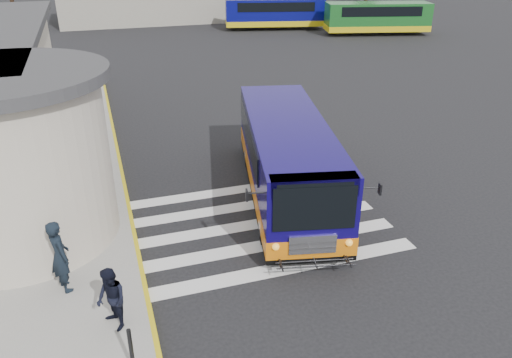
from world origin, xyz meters
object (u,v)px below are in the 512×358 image
object	(u,v)px
pedestrian_b	(111,300)
far_bus_b	(377,17)
far_bus_a	(275,12)
transit_bus	(287,161)
pedestrian_a	(60,256)
bollard	(131,350)

from	to	relation	value
pedestrian_b	far_bus_b	distance (m)	40.49
pedestrian_b	far_bus_a	distance (m)	41.21
pedestrian_b	far_bus_b	bearing A→B (deg)	119.23
pedestrian_b	far_bus_a	xyz separation A→B (m)	(17.42, 37.34, 0.65)
transit_bus	pedestrian_a	distance (m)	7.74
pedestrian_a	transit_bus	bearing A→B (deg)	-87.89
far_bus_a	far_bus_b	xyz separation A→B (m)	(7.75, -5.63, -0.01)
pedestrian_a	pedestrian_b	distance (m)	2.08
far_bus_a	far_bus_b	world-z (taller)	far_bus_a
bollard	far_bus_b	bearing A→B (deg)	53.04
bollard	far_bus_a	bearing A→B (deg)	66.11
bollard	transit_bus	bearing A→B (deg)	47.79
pedestrian_a	bollard	bearing A→B (deg)	-179.31
pedestrian_a	far_bus_b	size ratio (longest dim) A/B	0.20
pedestrian_b	transit_bus	bearing A→B (deg)	107.12
pedestrian_a	pedestrian_b	xyz separation A→B (m)	(1.06, -1.78, -0.19)
bollard	far_bus_a	distance (m)	42.37
transit_bus	far_bus_a	bearing A→B (deg)	83.07
pedestrian_a	far_bus_a	bearing A→B (deg)	-49.45
transit_bus	pedestrian_b	size ratio (longest dim) A/B	6.38
bollard	far_bus_a	size ratio (longest dim) A/B	0.11
transit_bus	pedestrian_b	bearing A→B (deg)	-128.07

